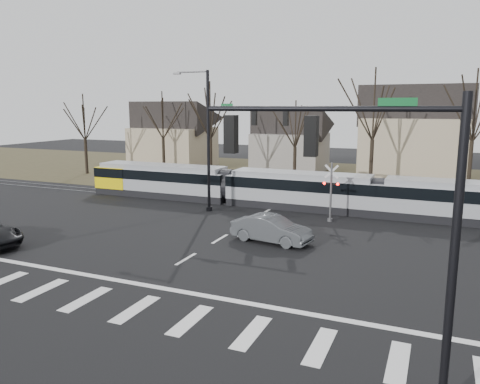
% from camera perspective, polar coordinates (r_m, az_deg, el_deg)
% --- Properties ---
extents(ground, '(140.00, 140.00, 0.00)m').
position_cam_1_polar(ground, '(22.60, -9.14, -9.56)').
color(ground, black).
extents(grass_verge, '(140.00, 28.00, 0.01)m').
position_cam_1_polar(grass_verge, '(51.76, 10.07, 1.72)').
color(grass_verge, '#38331E').
rests_on(grass_verge, ground).
extents(crosswalk, '(27.00, 2.60, 0.01)m').
position_cam_1_polar(crosswalk, '(19.59, -15.55, -13.01)').
color(crosswalk, silver).
rests_on(crosswalk, ground).
extents(stop_line, '(28.00, 0.35, 0.01)m').
position_cam_1_polar(stop_line, '(21.20, -11.78, -11.00)').
color(stop_line, silver).
rests_on(stop_line, ground).
extents(lane_dashes, '(0.18, 30.00, 0.01)m').
position_cam_1_polar(lane_dashes, '(36.59, 4.32, -1.72)').
color(lane_dashes, silver).
rests_on(lane_dashes, ground).
extents(rail_pair, '(90.00, 1.52, 0.06)m').
position_cam_1_polar(rail_pair, '(36.40, 4.22, -1.74)').
color(rail_pair, '#59595E').
rests_on(rail_pair, ground).
extents(tram, '(36.47, 2.71, 2.76)m').
position_cam_1_polar(tram, '(35.76, 7.16, 0.40)').
color(tram, gray).
rests_on(tram, ground).
extents(sedan, '(3.10, 5.17, 1.53)m').
position_cam_1_polar(sedan, '(26.83, 3.84, -4.52)').
color(sedan, '#494D50').
rests_on(sedan, ground).
extents(signal_pole_near_right, '(6.72, 0.44, 8.00)m').
position_cam_1_polar(signal_pole_near_right, '(12.22, 16.15, -1.80)').
color(signal_pole_near_right, black).
rests_on(signal_pole_near_right, ground).
extents(signal_pole_far, '(9.28, 0.44, 10.20)m').
position_cam_1_polar(signal_pole_far, '(33.47, -1.44, 7.03)').
color(signal_pole_far, black).
rests_on(signal_pole_far, ground).
extents(rail_crossing_signal, '(1.08, 0.36, 4.00)m').
position_cam_1_polar(rail_crossing_signal, '(31.88, 11.01, -0.24)').
color(rail_crossing_signal, '#59595B').
rests_on(rail_crossing_signal, ground).
extents(tree_row, '(59.20, 7.20, 10.00)m').
position_cam_1_polar(tree_row, '(44.98, 11.01, 6.81)').
color(tree_row, black).
rests_on(tree_row, ground).
extents(house_a, '(9.72, 8.64, 8.60)m').
position_cam_1_polar(house_a, '(60.78, -8.15, 7.26)').
color(house_a, tan).
rests_on(house_a, ground).
extents(house_b, '(8.64, 7.56, 7.65)m').
position_cam_1_polar(house_b, '(56.47, 6.17, 6.58)').
color(house_b, gray).
rests_on(house_b, ground).
extents(house_c, '(10.80, 8.64, 10.10)m').
position_cam_1_polar(house_c, '(51.00, 20.49, 7.01)').
color(house_c, tan).
rests_on(house_c, ground).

